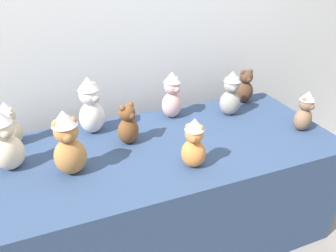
# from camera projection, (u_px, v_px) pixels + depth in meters

# --- Properties ---
(wall_back) EXTENTS (7.00, 0.08, 2.60)m
(wall_back) POSITION_uv_depth(u_px,v_px,m) (131.00, 20.00, 2.06)
(wall_back) COLOR silver
(wall_back) RESTS_ON ground_plane
(display_table) EXTENTS (1.98, 0.87, 0.72)m
(display_table) POSITION_uv_depth(u_px,v_px,m) (168.00, 192.00, 1.96)
(display_table) COLOR navy
(display_table) RESTS_ON ground_plane
(teddy_bear_ash) EXTENTS (0.17, 0.15, 0.31)m
(teddy_bear_ash) POSITION_uv_depth(u_px,v_px,m) (231.00, 94.00, 2.04)
(teddy_bear_ash) COLOR gray
(teddy_bear_ash) RESTS_ON display_table
(teddy_bear_chestnut) EXTENTS (0.16, 0.15, 0.25)m
(teddy_bear_chestnut) POSITION_uv_depth(u_px,v_px,m) (128.00, 125.00, 1.74)
(teddy_bear_chestnut) COLOR brown
(teddy_bear_chestnut) RESTS_ON display_table
(teddy_bear_snow) EXTENTS (0.21, 0.20, 0.36)m
(teddy_bear_snow) POSITION_uv_depth(u_px,v_px,m) (91.00, 106.00, 1.83)
(teddy_bear_snow) COLOR white
(teddy_bear_snow) RESTS_ON display_table
(teddy_bear_cocoa) EXTENTS (0.14, 0.12, 0.25)m
(teddy_bear_cocoa) POSITION_uv_depth(u_px,v_px,m) (245.00, 87.00, 2.24)
(teddy_bear_cocoa) COLOR #4C3323
(teddy_bear_cocoa) RESTS_ON display_table
(teddy_bear_caramel) EXTENTS (0.17, 0.15, 0.35)m
(teddy_bear_caramel) POSITION_uv_depth(u_px,v_px,m) (68.00, 144.00, 1.47)
(teddy_bear_caramel) COLOR #B27A42
(teddy_bear_caramel) RESTS_ON display_table
(teddy_bear_sand) EXTENTS (0.15, 0.14, 0.26)m
(teddy_bear_sand) POSITION_uv_depth(u_px,v_px,m) (9.00, 124.00, 1.73)
(teddy_bear_sand) COLOR #CCB78E
(teddy_bear_sand) RESTS_ON display_table
(teddy_bear_ginger) EXTENTS (0.16, 0.16, 0.28)m
(teddy_bear_ginger) POSITION_uv_depth(u_px,v_px,m) (194.00, 144.00, 1.54)
(teddy_bear_ginger) COLOR #D17F3D
(teddy_bear_ginger) RESTS_ON display_table
(teddy_bear_mocha) EXTENTS (0.13, 0.12, 0.26)m
(teddy_bear_mocha) POSITION_uv_depth(u_px,v_px,m) (305.00, 112.00, 1.87)
(teddy_bear_mocha) COLOR #7F6047
(teddy_bear_mocha) RESTS_ON display_table
(teddy_bear_cream) EXTENTS (0.19, 0.18, 0.33)m
(teddy_bear_cream) POSITION_uv_depth(u_px,v_px,m) (6.00, 141.00, 1.51)
(teddy_bear_cream) COLOR beige
(teddy_bear_cream) RESTS_ON display_table
(teddy_bear_blush) EXTENTS (0.18, 0.16, 0.32)m
(teddy_bear_blush) POSITION_uv_depth(u_px,v_px,m) (172.00, 96.00, 2.01)
(teddy_bear_blush) COLOR beige
(teddy_bear_blush) RESTS_ON display_table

